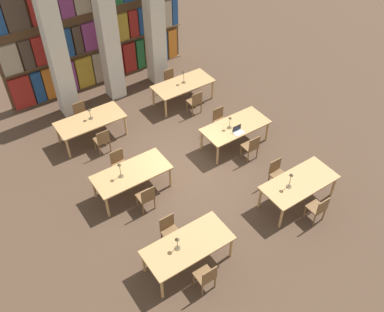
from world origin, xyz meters
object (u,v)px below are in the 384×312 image
object	(u,v)px
chair_7	(220,120)
desk_lamp_3	(230,120)
desk_lamp_5	(184,75)
desk_lamp_0	(177,241)
desk_lamp_1	(291,178)
pillar_center	(105,16)
chair_4	(146,197)
chair_6	(251,146)
chair_0	(206,276)
reading_table_3	(235,127)
reading_table_5	(183,85)
chair_3	(277,173)
chair_11	(171,81)
chair_1	(170,230)
desk_lamp_2	(120,168)
laptop	(238,131)
reading_table_2	(132,174)
chair_10	(195,101)
chair_2	(318,208)
chair_5	(119,163)
chair_9	(82,114)
reading_table_0	(188,246)
reading_table_4	(90,121)
chair_8	(102,140)
desk_lamp_4	(90,112)
pillar_right	(153,3)
pillar_left	(52,31)

from	to	relation	value
chair_7	desk_lamp_3	distance (m)	0.98
desk_lamp_5	desk_lamp_0	bearing A→B (deg)	-124.71
desk_lamp_1	pillar_center	bearing A→B (deg)	100.66
chair_4	chair_6	bearing A→B (deg)	-0.34
chair_0	desk_lamp_1	size ratio (longest dim) A/B	1.79
reading_table_3	reading_table_5	bearing A→B (deg)	91.20
chair_3	chair_11	size ratio (longest dim) A/B	1.00
chair_1	reading_table_5	world-z (taller)	chair_1
desk_lamp_1	desk_lamp_2	world-z (taller)	desk_lamp_1
chair_6	laptop	bearing A→B (deg)	107.14
reading_table_2	chair_10	distance (m)	4.08
chair_0	chair_2	xyz separation A→B (m)	(3.56, -0.02, 0.00)
desk_lamp_2	reading_table_5	world-z (taller)	desk_lamp_2
chair_3	desk_lamp_2	size ratio (longest dim) A/B	1.82
chair_5	chair_9	distance (m)	2.77
chair_0	desk_lamp_2	size ratio (longest dim) A/B	1.82
chair_4	chair_5	bearing A→B (deg)	90.00
chair_3	reading_table_0	bearing A→B (deg)	12.15
reading_table_4	reading_table_5	size ratio (longest dim) A/B	1.00
chair_1	chair_3	world-z (taller)	same
chair_8	desk_lamp_0	bearing A→B (deg)	-94.08
desk_lamp_2	desk_lamp_4	xyz separation A→B (m)	(0.39, 2.79, -0.07)
chair_0	desk_lamp_2	distance (m)	3.68
desk_lamp_3	desk_lamp_5	xyz separation A→B (m)	(0.22, 2.85, 0.04)
chair_4	laptop	size ratio (longest dim) A/B	2.76
desk_lamp_2	reading_table_5	bearing A→B (deg)	36.08
pillar_right	laptop	size ratio (longest dim) A/B	18.75
reading_table_2	pillar_left	bearing A→B (deg)	90.01
laptop	chair_10	xyz separation A→B (m)	(0.06, 2.36, -0.33)
chair_6	reading_table_4	size ratio (longest dim) A/B	0.42
pillar_center	reading_table_4	xyz separation A→B (m)	(-1.74, -1.82, -2.31)
desk_lamp_2	pillar_right	bearing A→B (deg)	49.88
desk_lamp_0	reading_table_3	world-z (taller)	desk_lamp_0
desk_lamp_3	reading_table_5	size ratio (longest dim) A/B	0.20
chair_4	reading_table_3	world-z (taller)	chair_4
chair_10	desk_lamp_5	world-z (taller)	desk_lamp_5
chair_3	desk_lamp_4	distance (m)	5.98
chair_4	chair_10	xyz separation A→B (m)	(3.53, 2.82, 0.00)
desk_lamp_4	desk_lamp_5	xyz separation A→B (m)	(3.52, 0.05, 0.06)
chair_2	chair_5	world-z (taller)	same
desk_lamp_5	reading_table_5	bearing A→B (deg)	-150.19
chair_3	desk_lamp_5	xyz separation A→B (m)	(0.11, 4.92, 0.61)
chair_6	chair_0	bearing A→B (deg)	-142.64
chair_7	chair_10	size ratio (longest dim) A/B	1.00
reading_table_4	chair_11	xyz separation A→B (m)	(3.49, 0.83, -0.21)
chair_5	chair_6	world-z (taller)	same
reading_table_0	chair_8	xyz separation A→B (m)	(0.08, 4.83, -0.21)
reading_table_0	chair_5	bearing A→B (deg)	89.33
reading_table_0	chair_4	size ratio (longest dim) A/B	2.40
reading_table_4	chair_11	bearing A→B (deg)	13.32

